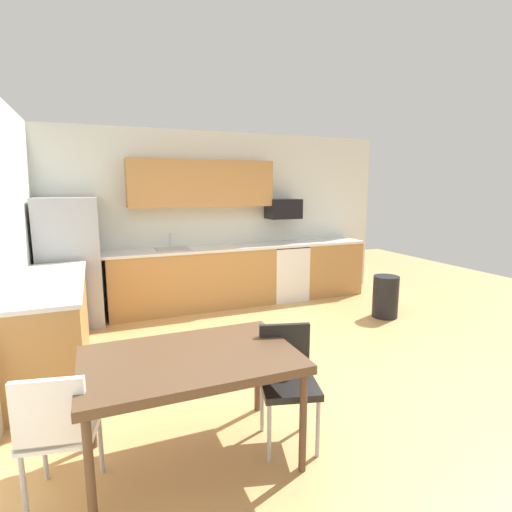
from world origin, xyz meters
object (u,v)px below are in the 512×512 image
object	(u,v)px
oven_range	(285,271)
chair_near_table	(287,374)
microwave	(283,209)
trash_bin	(385,297)
refrigerator	(70,262)
chair_far_side	(58,427)
dining_table	(191,364)

from	to	relation	value
oven_range	chair_near_table	distance (m)	3.79
microwave	trash_bin	bearing A→B (deg)	-59.72
oven_range	microwave	world-z (taller)	microwave
refrigerator	trash_bin	distance (m)	4.39
refrigerator	microwave	world-z (taller)	refrigerator
refrigerator	chair_far_side	size ratio (longest dim) A/B	2.02
chair_near_table	trash_bin	bearing A→B (deg)	37.48
microwave	refrigerator	bearing A→B (deg)	-176.82
oven_range	chair_far_side	distance (m)	4.71
dining_table	trash_bin	xyz separation A→B (m)	(3.27, 1.94, -0.40)
chair_near_table	chair_far_side	world-z (taller)	same
dining_table	microwave	bearing A→B (deg)	55.63
refrigerator	chair_near_table	xyz separation A→B (m)	(1.57, -3.32, -0.35)
oven_range	microwave	size ratio (longest dim) A/B	1.69
dining_table	trash_bin	distance (m)	3.82
refrigerator	oven_range	world-z (taller)	refrigerator
dining_table	chair_far_side	xyz separation A→B (m)	(-0.80, -0.11, -0.19)
microwave	chair_far_side	size ratio (longest dim) A/B	0.64
microwave	chair_near_table	world-z (taller)	microwave
oven_range	chair_far_side	world-z (taller)	oven_range
dining_table	refrigerator	bearing A→B (deg)	104.77
chair_far_side	oven_range	bearing A→B (deg)	47.63
refrigerator	chair_far_side	xyz separation A→B (m)	(0.07, -3.40, -0.35)
chair_near_table	oven_range	bearing A→B (deg)	63.84
microwave	dining_table	size ratio (longest dim) A/B	0.39
trash_bin	chair_far_side	bearing A→B (deg)	-153.30
refrigerator	chair_near_table	size ratio (longest dim) A/B	2.02
dining_table	chair_near_table	xyz separation A→B (m)	(0.70, -0.03, -0.19)
chair_far_side	trash_bin	distance (m)	4.56
refrigerator	trash_bin	world-z (taller)	refrigerator
refrigerator	dining_table	distance (m)	3.40
oven_range	trash_bin	world-z (taller)	oven_range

